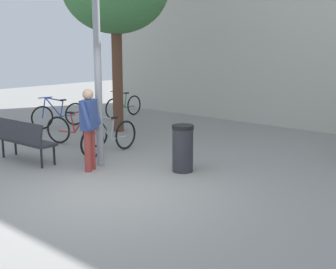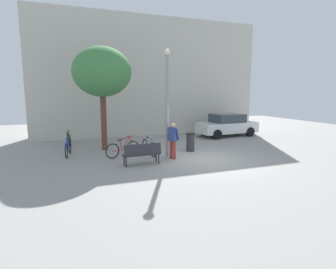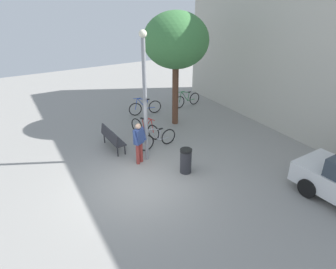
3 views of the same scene
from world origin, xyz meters
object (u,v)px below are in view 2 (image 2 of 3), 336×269
bicycle_silver (149,147)px  parked_car_white (227,125)px  person_by_lamppost (173,138)px  bicycle_green (69,139)px  park_bench (142,152)px  bicycle_blue (68,148)px  lamppost (167,98)px  bicycle_red (123,149)px  plaza_tree (102,72)px  trash_bin (190,142)px

bicycle_silver → parked_car_white: 7.62m
person_by_lamppost → bicycle_green: 6.72m
park_bench → bicycle_blue: 4.11m
person_by_lamppost → bicycle_blue: size_ratio=0.93×
bicycle_green → lamppost: bearing=-47.5°
person_by_lamppost → bicycle_blue: (-4.49, 2.40, -0.58)m
park_bench → bicycle_silver: bicycle_silver is taller
bicycle_red → plaza_tree: bearing=106.7°
bicycle_silver → parked_car_white: size_ratio=0.42×
park_bench → bicycle_silver: size_ratio=0.90×
trash_bin → person_by_lamppost: bearing=-140.8°
park_bench → bicycle_green: bearing=116.7°
person_by_lamppost → parked_car_white: person_by_lamppost is taller
bicycle_blue → parked_car_white: (10.44, 2.35, 0.39)m
bicycle_red → parked_car_white: 8.76m
plaza_tree → lamppost: bearing=-48.2°
person_by_lamppost → parked_car_white: size_ratio=0.39×
bicycle_blue → person_by_lamppost: bearing=-28.1°
parked_car_white → trash_bin: 5.74m
lamppost → bicycle_blue: 5.37m
person_by_lamppost → bicycle_red: bearing=149.2°
bicycle_silver → bicycle_red: size_ratio=1.05×
bicycle_silver → bicycle_blue: same height
lamppost → bicycle_blue: bearing=155.1°
bicycle_green → bicycle_silver: (3.63, -3.84, -0.00)m
lamppost → bicycle_red: (-1.92, 0.85, -2.40)m
park_bench → bicycle_silver: (0.83, 1.73, -0.16)m
lamppost → park_bench: size_ratio=3.06×
lamppost → bicycle_blue: lamppost is taller
park_bench → plaza_tree: bearing=105.6°
bicycle_red → parked_car_white: (8.01, 3.52, 0.39)m
park_bench → trash_bin: (3.06, 1.72, -0.06)m
park_bench → bicycle_blue: bicycle_blue is taller
bicycle_silver → parked_car_white: parked_car_white is taller
lamppost → bicycle_silver: bearing=128.2°
bicycle_blue → trash_bin: bicycle_blue is taller
plaza_tree → trash_bin: 5.79m
person_by_lamppost → lamppost: bearing=109.3°
parked_car_white → plaza_tree: bearing=-169.7°
person_by_lamppost → plaza_tree: bearing=129.7°
bicycle_red → trash_bin: bearing=-0.5°
bicycle_blue → park_bench: bearing=-45.5°
person_by_lamppost → park_bench: person_by_lamppost is taller
plaza_tree → parked_car_white: size_ratio=1.25×
lamppost → bicycle_green: (-4.27, 4.66, -2.40)m
parked_car_white → bicycle_green: bearing=178.4°
bicycle_green → bicycle_red: (2.35, -3.81, -0.00)m
trash_bin → plaza_tree: bearing=154.1°
person_by_lamppost → bicycle_blue: bearing=151.9°
bicycle_blue → bicycle_red: size_ratio=1.04×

